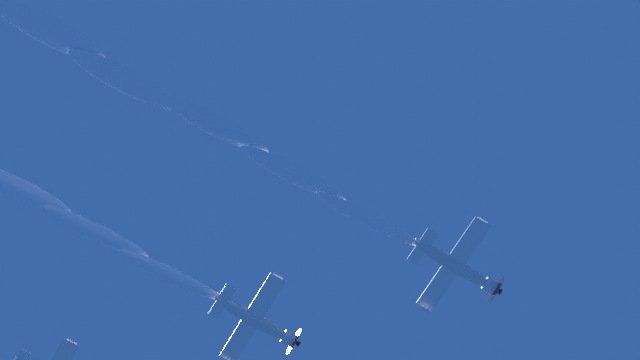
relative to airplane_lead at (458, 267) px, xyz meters
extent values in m
ellipsoid|color=silver|center=(0.02, 0.24, 0.02)|extent=(1.57, 6.51, 1.67)
cylinder|color=white|center=(-0.20, -2.67, -0.28)|extent=(1.14, 1.04, 1.16)
cone|color=red|center=(-0.25, -3.30, -0.35)|extent=(0.56, 0.75, 0.58)
cylinder|color=#3F3F47|center=(-0.24, -3.15, -0.33)|extent=(2.38, 0.41, 2.36)
cube|color=white|center=(0.02, 0.45, -0.12)|extent=(8.19, 1.97, 0.81)
ellipsoid|color=silver|center=(3.99, 0.17, -0.38)|extent=(0.31, 0.90, 0.33)
ellipsoid|color=silver|center=(-3.94, 0.72, 0.14)|extent=(0.31, 0.90, 0.33)
cube|color=white|center=(0.23, 3.02, 0.35)|extent=(2.95, 1.09, 0.38)
cube|color=silver|center=(0.26, 3.03, 0.84)|extent=(0.27, 1.17, 1.17)
ellipsoid|color=#1E232D|center=(0.02, -0.09, 0.38)|extent=(0.82, 1.55, 0.81)
ellipsoid|color=silver|center=(12.40, 9.81, 1.10)|extent=(1.57, 6.50, 1.44)
cylinder|color=white|center=(12.17, 6.89, 0.90)|extent=(1.12, 1.01, 1.12)
cone|color=red|center=(12.13, 6.26, 0.86)|extent=(0.55, 0.74, 0.55)
cylinder|color=#3F3F47|center=(12.14, 6.41, 0.87)|extent=(2.34, 0.34, 2.33)
cube|color=white|center=(12.40, 10.02, 0.96)|extent=(8.20, 1.97, 0.63)
ellipsoid|color=silver|center=(8.44, 10.30, 1.16)|extent=(0.31, 0.90, 0.30)
cube|color=white|center=(12.61, 12.60, 1.35)|extent=(2.96, 1.09, 0.30)
cube|color=silver|center=(12.64, 12.63, 1.83)|extent=(0.25, 1.14, 1.14)
ellipsoid|color=#1E232D|center=(12.39, 9.49, 1.48)|extent=(0.81, 1.53, 0.75)
ellipsoid|color=silver|center=(21.26, 20.39, 0.28)|extent=(0.31, 0.89, 0.27)
ellipsoid|color=white|center=(0.75, 7.40, 0.60)|extent=(1.74, 8.84, 1.72)
ellipsoid|color=white|center=(1.05, 13.81, 1.03)|extent=(1.96, 8.87, 1.94)
ellipsoid|color=white|center=(1.25, 20.44, 1.57)|extent=(2.18, 8.90, 2.16)
ellipsoid|color=white|center=(2.17, 27.48, 1.89)|extent=(2.40, 8.93, 2.38)
ellipsoid|color=white|center=(2.32, 33.79, 2.64)|extent=(2.63, 8.97, 2.61)
ellipsoid|color=white|center=(13.07, 16.80, 1.73)|extent=(1.74, 8.84, 1.72)
ellipsoid|color=white|center=(13.44, 23.29, 2.15)|extent=(1.96, 8.87, 1.94)
ellipsoid|color=white|center=(13.85, 29.91, 2.59)|extent=(2.18, 8.90, 2.16)
camera|label=1|loc=(-21.03, 26.49, -75.49)|focal=62.79mm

